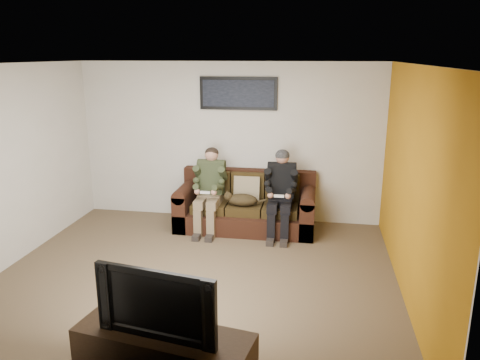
% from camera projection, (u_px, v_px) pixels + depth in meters
% --- Properties ---
extents(floor, '(5.00, 5.00, 0.00)m').
position_uv_depth(floor, '(196.00, 276.00, 5.91)').
color(floor, brown).
rests_on(floor, ground).
extents(ceiling, '(5.00, 5.00, 0.00)m').
position_uv_depth(ceiling, '(190.00, 64.00, 5.23)').
color(ceiling, silver).
rests_on(ceiling, ground).
extents(wall_back, '(5.00, 0.00, 5.00)m').
position_uv_depth(wall_back, '(229.00, 142.00, 7.71)').
color(wall_back, beige).
rests_on(wall_back, ground).
extents(wall_front, '(5.00, 0.00, 5.00)m').
position_uv_depth(wall_front, '(113.00, 253.00, 3.43)').
color(wall_front, beige).
rests_on(wall_front, ground).
extents(wall_left, '(0.00, 4.50, 4.50)m').
position_uv_depth(wall_left, '(4.00, 168.00, 5.97)').
color(wall_left, beige).
rests_on(wall_left, ground).
extents(wall_right, '(0.00, 4.50, 4.50)m').
position_uv_depth(wall_right, '(413.00, 186.00, 5.17)').
color(wall_right, beige).
rests_on(wall_right, ground).
extents(accent_wall_right, '(0.00, 4.50, 4.50)m').
position_uv_depth(accent_wall_right, '(412.00, 186.00, 5.17)').
color(accent_wall_right, '#B27411').
rests_on(accent_wall_right, ground).
extents(sofa, '(2.17, 0.94, 0.89)m').
position_uv_depth(sofa, '(247.00, 207.00, 7.50)').
color(sofa, black).
rests_on(sofa, ground).
extents(throw_pillow, '(0.41, 0.20, 0.41)m').
position_uv_depth(throw_pillow, '(247.00, 189.00, 7.46)').
color(throw_pillow, '#938160').
rests_on(throw_pillow, sofa).
extents(throw_blanket, '(0.44, 0.22, 0.08)m').
position_uv_depth(throw_blanket, '(210.00, 168.00, 7.72)').
color(throw_blanket, gray).
rests_on(throw_blanket, sofa).
extents(person_left, '(0.51, 0.87, 1.29)m').
position_uv_depth(person_left, '(210.00, 185.00, 7.32)').
color(person_left, '#7B674D').
rests_on(person_left, sofa).
extents(person_right, '(0.51, 0.86, 1.30)m').
position_uv_depth(person_right, '(281.00, 188.00, 7.14)').
color(person_right, black).
rests_on(person_right, sofa).
extents(cat, '(0.66, 0.26, 0.24)m').
position_uv_depth(cat, '(241.00, 199.00, 7.22)').
color(cat, '#3F3018').
rests_on(cat, sofa).
extents(framed_poster, '(1.25, 0.05, 0.52)m').
position_uv_depth(framed_poster, '(238.00, 93.00, 7.44)').
color(framed_poster, black).
rests_on(framed_poster, wall_back).
extents(tv_stand, '(1.58, 0.74, 0.48)m').
position_uv_depth(tv_stand, '(164.00, 356.00, 3.95)').
color(tv_stand, black).
rests_on(tv_stand, ground).
extents(television, '(1.06, 0.32, 0.61)m').
position_uv_depth(television, '(162.00, 299.00, 3.81)').
color(television, black).
rests_on(television, tv_stand).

